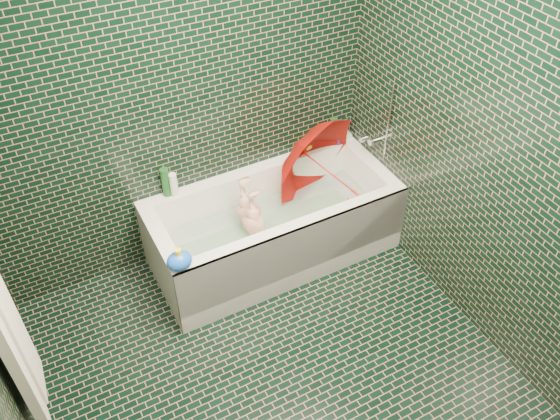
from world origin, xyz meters
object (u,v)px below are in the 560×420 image
bathtub (275,233)px  rubber_duck (307,144)px  child (256,230)px  umbrella (328,171)px  bath_toy (179,260)px

bathtub → rubber_duck: bearing=38.2°
bathtub → child: (-0.15, -0.00, 0.10)m
umbrella → rubber_duck: size_ratio=5.48×
rubber_duck → umbrella: bearing=-106.7°
umbrella → rubber_duck: (0.02, 0.32, 0.02)m
umbrella → bath_toy: (-1.23, -0.35, 0.04)m
umbrella → bath_toy: 1.28m
bathtub → rubber_duck: (0.46, 0.36, 0.38)m
umbrella → rubber_duck: 0.32m
umbrella → child: bearing=166.6°
bathtub → bath_toy: size_ratio=9.64×
child → bath_toy: 0.77m
bathtub → umbrella: umbrella is taller
child → umbrella: (0.59, 0.04, 0.27)m
umbrella → bath_toy: size_ratio=4.04×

